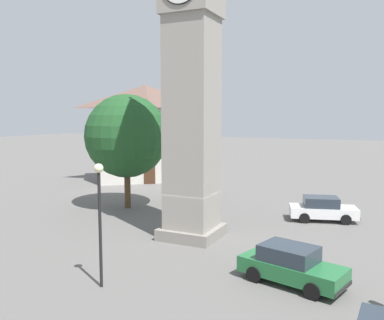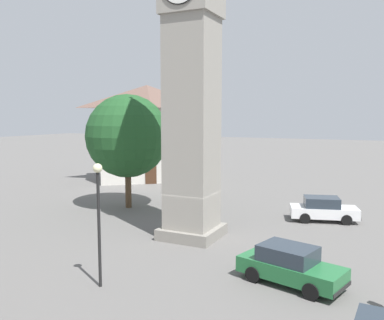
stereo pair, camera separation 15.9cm
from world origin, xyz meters
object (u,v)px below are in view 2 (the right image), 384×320
(car_silver_kerb, at_px, (323,209))
(building_terrace_right, at_px, (147,132))
(tree, at_px, (127,136))
(clock_tower, at_px, (192,9))
(car_blue_kerb, at_px, (290,265))
(lamp_post, at_px, (98,205))

(car_silver_kerb, distance_m, building_terrace_right, 21.49)
(tree, bearing_deg, clock_tower, 148.03)
(car_blue_kerb, xyz_separation_m, tree, (13.58, -8.58, 4.43))
(clock_tower, height_order, car_blue_kerb, clock_tower)
(clock_tower, xyz_separation_m, lamp_post, (0.37, 7.47, -8.90))
(clock_tower, distance_m, tree, 11.11)
(tree, distance_m, building_terrace_right, 12.81)
(lamp_post, bearing_deg, tree, -59.97)
(car_blue_kerb, bearing_deg, tree, -32.29)
(car_blue_kerb, bearing_deg, building_terrace_right, -46.46)
(clock_tower, bearing_deg, building_terrace_right, -51.37)
(car_blue_kerb, relative_size, car_silver_kerb, 1.00)
(clock_tower, xyz_separation_m, car_silver_kerb, (-5.98, -6.73, -11.40))
(car_blue_kerb, bearing_deg, clock_tower, -32.67)
(building_terrace_right, relative_size, lamp_post, 2.32)
(tree, relative_size, lamp_post, 1.69)
(car_blue_kerb, relative_size, lamp_post, 0.91)
(building_terrace_right, bearing_deg, car_silver_kerb, 153.53)
(building_terrace_right, distance_m, lamp_post, 26.76)
(car_silver_kerb, bearing_deg, lamp_post, 65.89)
(car_blue_kerb, distance_m, building_terrace_right, 28.08)
(lamp_post, bearing_deg, car_blue_kerb, -152.34)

